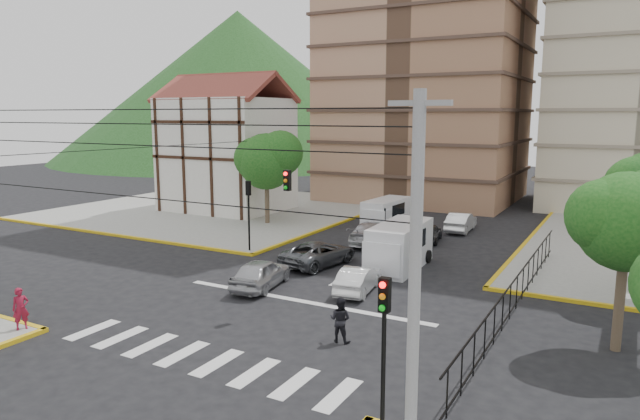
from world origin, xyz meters
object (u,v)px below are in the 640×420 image
Objects in this scene: traffic_light_nw at (249,204)px; van_left_lane at (385,215)px; van_right_lane at (398,247)px; pedestrian_sw_corner at (21,309)px; pedestrian_crosswalk at (340,320)px; car_silver_front_left at (261,273)px; traffic_light_se at (384,332)px; car_white_front_right at (358,279)px.

traffic_light_nw reaches higher than van_left_lane.
van_right_lane reaches higher than pedestrian_sw_corner.
pedestrian_sw_corner is (-9.65, -16.22, -0.25)m from van_right_lane.
pedestrian_sw_corner is 0.96× the size of pedestrian_crosswalk.
pedestrian_sw_corner is at bearing -90.10° from traffic_light_nw.
van_right_lane is at bearing -134.90° from car_silver_front_left.
van_left_lane is 26.95m from pedestrian_sw_corner.
pedestrian_crosswalk is (1.88, -10.89, -0.36)m from van_right_lane.
van_right_lane is at bearing 109.93° from traffic_light_se.
van_right_lane is 8.19m from car_silver_front_left.
traffic_light_se is 29.09m from van_left_lane.
pedestrian_sw_corner is at bearing 179.03° from traffic_light_se.
pedestrian_sw_corner reaches higher than car_white_front_right.
car_white_front_right is (-6.13, 11.54, -2.46)m from traffic_light_se.
van_right_lane is 4.97m from car_white_front_right.
car_silver_front_left is 2.48× the size of pedestrian_crosswalk.
van_right_lane is 11.53m from van_left_lane.
traffic_light_se reaches higher than van_left_lane.
traffic_light_nw is at bearing -177.15° from van_right_lane.
van_right_lane is at bearing 5.22° from traffic_light_nw.
traffic_light_se is 22.06m from traffic_light_nw.
car_white_front_right is (4.93, -15.28, -0.44)m from van_left_lane.
car_white_front_right is 14.75m from pedestrian_sw_corner.
car_white_front_right is at bearing -168.83° from car_silver_front_left.
van_left_lane is at bearing 67.99° from traffic_light_nw.
van_left_lane is (-5.09, 10.35, -0.16)m from van_right_lane.
car_silver_front_left is (-4.73, -6.66, -0.50)m from van_right_lane.
pedestrian_crosswalk is at bearing -41.01° from traffic_light_nw.
van_left_lane reaches higher than car_white_front_right.
car_white_front_right is (-0.15, -4.93, -0.59)m from van_right_lane.
van_left_lane is 3.00× the size of pedestrian_sw_corner.
car_silver_front_left is at bearing -84.57° from van_left_lane.
traffic_light_se is 13.30m from car_white_front_right.
van_right_lane reaches higher than pedestrian_crosswalk.
traffic_light_se is at bearing 123.24° from pedestrian_crosswalk.
van_right_lane is 1.46× the size of car_white_front_right.
van_right_lane is (-5.97, 16.48, -1.87)m from traffic_light_se.
pedestrian_sw_corner is (-15.63, 0.26, -2.12)m from traffic_light_se.
car_silver_front_left is at bearing -1.79° from pedestrian_sw_corner.
van_left_lane is (4.54, 11.23, -2.03)m from traffic_light_nw.
car_silver_front_left is (0.35, -17.01, -0.34)m from van_left_lane.
traffic_light_nw is 9.84m from van_right_lane.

